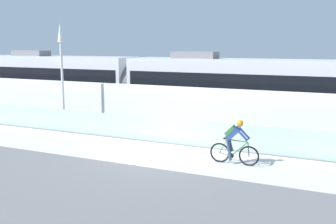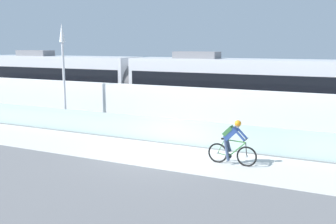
{
  "view_description": "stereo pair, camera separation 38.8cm",
  "coord_description": "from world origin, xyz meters",
  "views": [
    {
      "loc": [
        6.44,
        -13.2,
        4.17
      ],
      "look_at": [
        -0.71,
        2.35,
        1.25
      ],
      "focal_mm": 42.24,
      "sensor_mm": 36.0,
      "label": 1
    },
    {
      "loc": [
        6.79,
        -13.04,
        4.17
      ],
      "look_at": [
        -0.71,
        2.35,
        1.25
      ],
      "focal_mm": 42.24,
      "sensor_mm": 36.0,
      "label": 2
    }
  ],
  "objects": [
    {
      "name": "cyclist_on_bike",
      "position": [
        2.93,
        -0.0,
        0.8
      ],
      "size": [
        1.77,
        0.58,
        1.61
      ],
      "color": "black",
      "rests_on": "ground"
    },
    {
      "name": "tram",
      "position": [
        -4.97,
        6.85,
        1.89
      ],
      "size": [
        22.56,
        2.54,
        3.81
      ],
      "color": "silver",
      "rests_on": "ground"
    },
    {
      "name": "ground_plane",
      "position": [
        0.0,
        0.0,
        0.0
      ],
      "size": [
        200.0,
        200.0,
        0.0
      ],
      "primitive_type": "plane",
      "color": "slate"
    },
    {
      "name": "concrete_barrier_wall",
      "position": [
        0.0,
        3.65,
        1.12
      ],
      "size": [
        32.0,
        0.36,
        2.24
      ],
      "primitive_type": "cube",
      "color": "white",
      "rests_on": "ground"
    },
    {
      "name": "tram_rail_near",
      "position": [
        0.0,
        6.13,
        0.0
      ],
      "size": [
        32.0,
        0.08,
        0.01
      ],
      "primitive_type": "cube",
      "color": "#595654",
      "rests_on": "ground"
    },
    {
      "name": "tram_rail_far",
      "position": [
        0.0,
        7.57,
        0.0
      ],
      "size": [
        32.0,
        0.08,
        0.01
      ],
      "primitive_type": "cube",
      "color": "#595654",
      "rests_on": "ground"
    },
    {
      "name": "bike_path_deck",
      "position": [
        0.0,
        0.0,
        0.01
      ],
      "size": [
        32.0,
        3.2,
        0.01
      ],
      "primitive_type": "cube",
      "color": "silver",
      "rests_on": "ground"
    },
    {
      "name": "lamp_post_antenna",
      "position": [
        -6.3,
        2.15,
        3.29
      ],
      "size": [
        0.28,
        0.28,
        5.2
      ],
      "color": "gray",
      "rests_on": "ground"
    },
    {
      "name": "glass_parapet",
      "position": [
        0.0,
        1.85,
        0.53
      ],
      "size": [
        32.0,
        0.05,
        1.06
      ],
      "primitive_type": "cube",
      "color": "#ADC6C1",
      "rests_on": "ground"
    }
  ]
}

